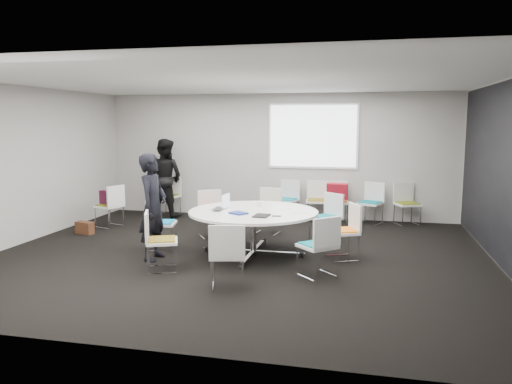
% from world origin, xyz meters
% --- Properties ---
extents(room_shell, '(8.08, 7.08, 2.88)m').
position_xyz_m(room_shell, '(0.09, 0.00, 1.40)').
color(room_shell, black).
rests_on(room_shell, ground).
extents(conference_table, '(2.10, 2.10, 0.73)m').
position_xyz_m(conference_table, '(0.22, 0.12, 0.53)').
color(conference_table, silver).
rests_on(conference_table, ground).
extents(projection_screen, '(1.90, 0.03, 1.35)m').
position_xyz_m(projection_screen, '(0.80, 3.46, 1.85)').
color(projection_screen, white).
rests_on(projection_screen, room_shell).
extents(chair_ring_a, '(0.60, 0.60, 0.88)m').
position_xyz_m(chair_ring_a, '(1.67, 0.17, 0.28)').
color(chair_ring_a, silver).
rests_on(chair_ring_a, ground).
extents(chair_ring_b, '(0.64, 0.64, 0.88)m').
position_xyz_m(chair_ring_b, '(1.31, 1.24, 0.28)').
color(chair_ring_b, silver).
rests_on(chair_ring_b, ground).
extents(chair_ring_c, '(0.53, 0.52, 0.88)m').
position_xyz_m(chair_ring_c, '(0.13, 1.68, 0.28)').
color(chair_ring_c, silver).
rests_on(chair_ring_c, ground).
extents(chair_ring_d, '(0.63, 0.63, 0.88)m').
position_xyz_m(chair_ring_d, '(-0.81, 1.16, 0.28)').
color(chair_ring_d, silver).
rests_on(chair_ring_d, ground).
extents(chair_ring_e, '(0.53, 0.54, 0.88)m').
position_xyz_m(chair_ring_e, '(-1.40, 0.13, 0.28)').
color(chair_ring_e, silver).
rests_on(chair_ring_e, ground).
extents(chair_ring_f, '(0.59, 0.59, 0.88)m').
position_xyz_m(chair_ring_f, '(-0.89, -1.06, 0.28)').
color(chair_ring_f, silver).
rests_on(chair_ring_f, ground).
extents(chair_ring_g, '(0.55, 0.55, 0.88)m').
position_xyz_m(chair_ring_g, '(0.27, -1.59, 0.28)').
color(chair_ring_g, silver).
rests_on(chair_ring_g, ground).
extents(chair_ring_h, '(0.64, 0.64, 0.88)m').
position_xyz_m(chair_ring_h, '(1.37, -0.84, 0.28)').
color(chair_ring_h, silver).
rests_on(chair_ring_h, ground).
extents(chair_back_a, '(0.56, 0.55, 0.88)m').
position_xyz_m(chair_back_a, '(0.28, 3.12, 0.28)').
color(chair_back_a, silver).
rests_on(chair_back_a, ground).
extents(chair_back_b, '(0.49, 0.48, 0.88)m').
position_xyz_m(chair_back_b, '(0.94, 3.17, 0.28)').
color(chair_back_b, silver).
rests_on(chair_back_b, ground).
extents(chair_back_c, '(0.52, 0.51, 0.88)m').
position_xyz_m(chair_back_c, '(1.39, 3.17, 0.28)').
color(chair_back_c, silver).
rests_on(chair_back_c, ground).
extents(chair_back_d, '(0.60, 0.60, 0.88)m').
position_xyz_m(chair_back_d, '(2.09, 3.12, 0.28)').
color(chair_back_d, silver).
rests_on(chair_back_d, ground).
extents(chair_back_e, '(0.60, 0.59, 0.88)m').
position_xyz_m(chair_back_e, '(2.85, 3.16, 0.28)').
color(chair_back_e, silver).
rests_on(chair_back_e, ground).
extents(chair_spare_left, '(0.57, 0.58, 0.88)m').
position_xyz_m(chair_spare_left, '(-3.16, 1.56, 0.28)').
color(chair_spare_left, silver).
rests_on(chair_spare_left, ground).
extents(chair_person_back, '(0.54, 0.53, 0.88)m').
position_xyz_m(chair_person_back, '(-2.52, 3.12, 0.28)').
color(chair_person_back, silver).
rests_on(chair_person_back, ground).
extents(person_main, '(0.41, 0.62, 1.68)m').
position_xyz_m(person_main, '(-1.26, -0.49, 0.84)').
color(person_main, black).
rests_on(person_main, ground).
extents(person_back, '(0.99, 0.84, 1.79)m').
position_xyz_m(person_back, '(-2.52, 2.96, 0.89)').
color(person_back, black).
rests_on(person_back, ground).
extents(laptop, '(0.24, 0.37, 0.03)m').
position_xyz_m(laptop, '(-0.31, 0.08, 0.74)').
color(laptop, '#333338').
rests_on(laptop, conference_table).
extents(laptop_lid, '(0.05, 0.30, 0.22)m').
position_xyz_m(laptop_lid, '(-0.28, 0.24, 0.86)').
color(laptop_lid, silver).
rests_on(laptop_lid, conference_table).
extents(notebook_black, '(0.24, 0.32, 0.02)m').
position_xyz_m(notebook_black, '(0.45, -0.32, 0.74)').
color(notebook_black, black).
rests_on(notebook_black, conference_table).
extents(tablet_folio, '(0.33, 0.31, 0.03)m').
position_xyz_m(tablet_folio, '(0.05, -0.20, 0.74)').
color(tablet_folio, navy).
rests_on(tablet_folio, conference_table).
extents(papers_right, '(0.35, 0.37, 0.00)m').
position_xyz_m(papers_right, '(0.67, 0.45, 0.73)').
color(papers_right, white).
rests_on(papers_right, conference_table).
extents(papers_front, '(0.33, 0.25, 0.00)m').
position_xyz_m(papers_front, '(0.95, 0.11, 0.73)').
color(papers_front, white).
rests_on(papers_front, conference_table).
extents(cup, '(0.08, 0.08, 0.09)m').
position_xyz_m(cup, '(0.22, 0.51, 0.78)').
color(cup, white).
rests_on(cup, conference_table).
extents(phone, '(0.15, 0.09, 0.01)m').
position_xyz_m(phone, '(0.67, -0.26, 0.73)').
color(phone, black).
rests_on(phone, conference_table).
extents(maroon_bag, '(0.42, 0.24, 0.28)m').
position_xyz_m(maroon_bag, '(-3.18, 1.57, 0.62)').
color(maroon_bag, '#421125').
rests_on(maroon_bag, chair_spare_left).
extents(brown_bag, '(0.39, 0.24, 0.24)m').
position_xyz_m(brown_bag, '(-3.33, 0.88, 0.12)').
color(brown_bag, '#492717').
rests_on(brown_bag, ground).
extents(red_jacket, '(0.45, 0.20, 0.36)m').
position_xyz_m(red_jacket, '(1.39, 2.94, 0.70)').
color(red_jacket, maroon).
rests_on(red_jacket, chair_back_c).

